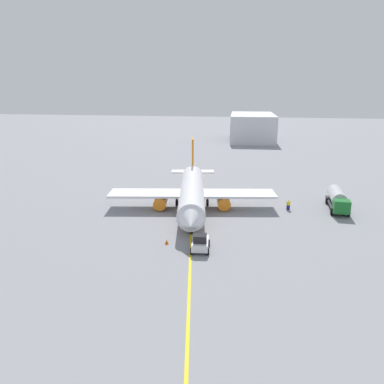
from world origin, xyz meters
TOP-DOWN VIEW (x-y plane):
  - ground_plane at (0.00, 0.00)m, footprint 400.00×400.00m
  - airplane at (-0.46, -0.07)m, footprint 31.90×27.76m
  - fuel_tanker at (-4.09, 23.57)m, footprint 9.78×3.26m
  - pushback_tug at (15.20, 3.50)m, footprint 3.75×2.58m
  - refueling_worker at (-2.38, 15.60)m, footprint 0.58×0.63m
  - safety_cone_nose at (14.06, -0.99)m, footprint 0.53×0.53m
  - distant_hangar at (-86.32, 9.21)m, footprint 30.67×17.31m
  - taxi_line_marking at (0.00, 0.00)m, footprint 75.90×11.85m

SIDE VIEW (x-z plane):
  - ground_plane at x=0.00m, z-range 0.00..0.00m
  - taxi_line_marking at x=0.00m, z-range 0.00..0.01m
  - safety_cone_nose at x=14.06m, z-range 0.00..0.58m
  - refueling_worker at x=-2.38m, z-range -0.03..1.68m
  - pushback_tug at x=15.20m, z-range -0.09..2.11m
  - fuel_tanker at x=-4.09m, z-range 0.14..3.29m
  - airplane at x=-0.46m, z-range -2.18..7.69m
  - distant_hangar at x=-86.32m, z-range -0.01..9.76m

